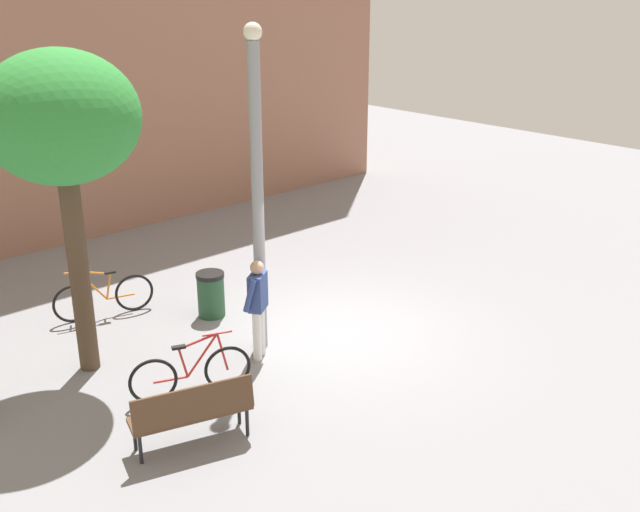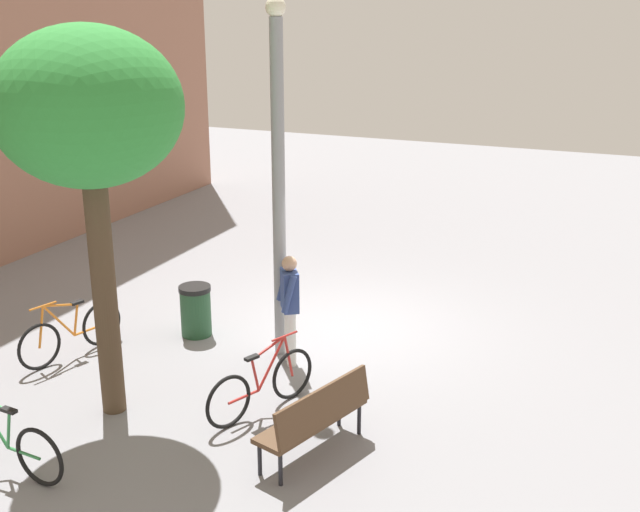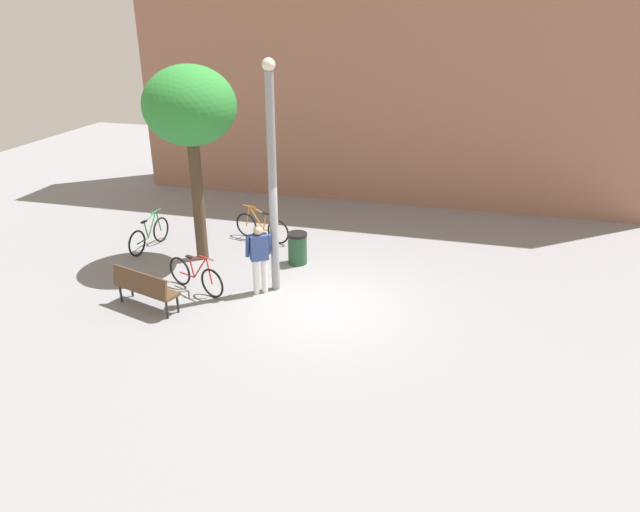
% 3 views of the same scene
% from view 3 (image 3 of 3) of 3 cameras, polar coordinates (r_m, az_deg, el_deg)
% --- Properties ---
extents(ground_plane, '(36.00, 36.00, 0.00)m').
position_cam_3_polar(ground_plane, '(13.01, 0.43, -4.82)').
color(ground_plane, gray).
extents(building_facade, '(16.97, 2.00, 9.72)m').
position_cam_3_polar(building_facade, '(19.85, 6.96, 19.56)').
color(building_facade, '#9E6B56').
rests_on(building_facade, ground_plane).
extents(lamppost, '(0.28, 0.28, 5.21)m').
position_cam_3_polar(lamppost, '(12.76, -4.73, 7.91)').
color(lamppost, gray).
rests_on(lamppost, ground_plane).
extents(person_by_lamppost, '(0.62, 0.52, 1.67)m').
position_cam_3_polar(person_by_lamppost, '(13.20, -6.02, 0.13)').
color(person_by_lamppost, white).
rests_on(person_by_lamppost, ground_plane).
extents(park_bench, '(1.67, 0.92, 0.92)m').
position_cam_3_polar(park_bench, '(13.18, -16.98, -2.89)').
color(park_bench, '#513823').
rests_on(park_bench, ground_plane).
extents(plaza_tree, '(2.25, 2.25, 4.93)m').
position_cam_3_polar(plaza_tree, '(14.61, -12.72, 14.01)').
color(plaza_tree, '#4C3A28').
rests_on(plaza_tree, ground_plane).
extents(bicycle_green, '(0.21, 1.81, 0.97)m').
position_cam_3_polar(bicycle_green, '(16.52, -16.48, 1.99)').
color(bicycle_green, black).
rests_on(bicycle_green, ground_plane).
extents(bicycle_red, '(1.70, 0.72, 0.97)m').
position_cam_3_polar(bicycle_red, '(13.76, -12.16, -1.94)').
color(bicycle_red, black).
rests_on(bicycle_red, ground_plane).
extents(bicycle_orange, '(1.76, 0.52, 0.97)m').
position_cam_3_polar(bicycle_orange, '(16.50, -5.77, 2.84)').
color(bicycle_orange, black).
rests_on(bicycle_orange, ground_plane).
extents(trash_bin, '(0.51, 0.51, 0.83)m').
position_cam_3_polar(trash_bin, '(14.90, -2.24, 0.78)').
color(trash_bin, '#234C2D').
rests_on(trash_bin, ground_plane).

